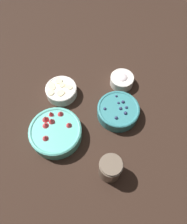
# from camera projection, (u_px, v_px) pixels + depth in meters

# --- Properties ---
(ground_plane) EXTENTS (4.00, 4.00, 0.00)m
(ground_plane) POSITION_uv_depth(u_px,v_px,m) (99.00, 122.00, 0.98)
(ground_plane) COLOR black
(bowl_strawberries) EXTENTS (0.22, 0.22, 0.08)m
(bowl_strawberries) POSITION_uv_depth(u_px,v_px,m) (55.00, 132.00, 0.92)
(bowl_strawberries) COLOR #56B7A8
(bowl_strawberries) RESTS_ON ground_plane
(bowl_blueberries) EXTENTS (0.19, 0.19, 0.06)m
(bowl_blueberries) POSITION_uv_depth(u_px,v_px,m) (118.00, 111.00, 0.97)
(bowl_blueberries) COLOR teal
(bowl_blueberries) RESTS_ON ground_plane
(bowl_bananas) EXTENTS (0.15, 0.15, 0.05)m
(bowl_bananas) POSITION_uv_depth(u_px,v_px,m) (61.00, 90.00, 1.03)
(bowl_bananas) COLOR white
(bowl_bananas) RESTS_ON ground_plane
(bowl_cream) EXTENTS (0.11, 0.11, 0.06)m
(bowl_cream) POSITION_uv_depth(u_px,v_px,m) (122.00, 80.00, 1.06)
(bowl_cream) COLOR white
(bowl_cream) RESTS_ON ground_plane
(jar_chocolate) EXTENTS (0.09, 0.09, 0.11)m
(jar_chocolate) POSITION_uv_depth(u_px,v_px,m) (110.00, 168.00, 0.83)
(jar_chocolate) COLOR brown
(jar_chocolate) RESTS_ON ground_plane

